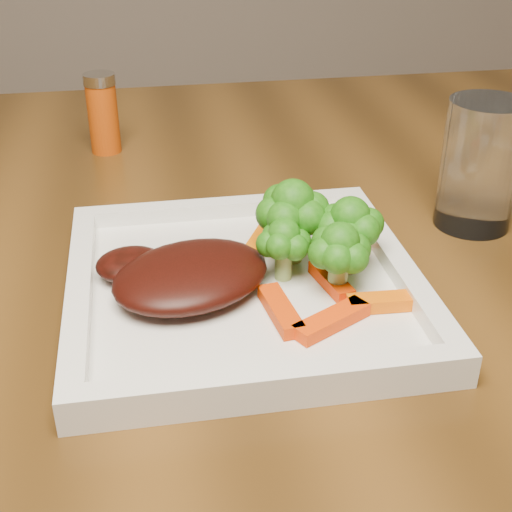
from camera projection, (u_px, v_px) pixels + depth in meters
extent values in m
cube|color=white|center=(244.00, 291.00, 0.56)|extent=(0.27, 0.27, 0.01)
ellipsoid|color=#360B08|center=(191.00, 275.00, 0.54)|extent=(0.15, 0.14, 0.03)
cube|color=#E43803|center=(331.00, 320.00, 0.51)|extent=(0.06, 0.05, 0.01)
cube|color=#E85F03|center=(388.00, 302.00, 0.53)|extent=(0.06, 0.02, 0.01)
cube|color=#D43603|center=(280.00, 310.00, 0.52)|extent=(0.02, 0.06, 0.01)
cube|color=#D84E03|center=(350.00, 243.00, 0.61)|extent=(0.06, 0.04, 0.01)
cube|color=#EC6703|center=(261.00, 241.00, 0.61)|extent=(0.04, 0.06, 0.01)
cube|color=#ED3703|center=(331.00, 281.00, 0.56)|extent=(0.03, 0.05, 0.01)
cylinder|color=#B9430A|center=(103.00, 114.00, 0.82)|extent=(0.03, 0.03, 0.09)
cylinder|color=white|center=(480.00, 165.00, 0.65)|extent=(0.08, 0.08, 0.12)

